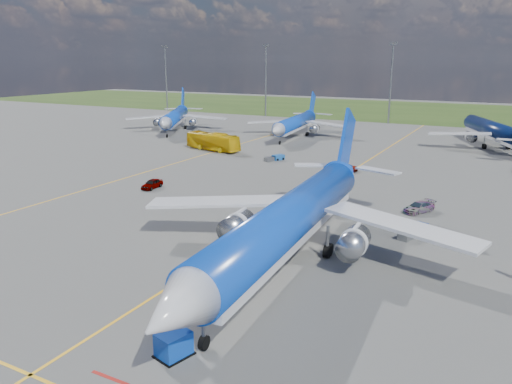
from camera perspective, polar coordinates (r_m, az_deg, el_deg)
The scene contains 15 objects.
ground at distance 47.28m, azimuth -4.98°, elevation -7.68°, with size 400.00×400.00×0.00m, color #51514E.
grass_strip at distance 188.92m, azimuth 20.70°, elevation 8.52°, with size 400.00×80.00×0.01m, color #2D4719.
taxiway_lines at distance 70.84m, azimuth 7.32°, elevation 0.01°, with size 60.25×160.00×0.02m.
floodlight_masts at distance 147.29m, azimuth 22.92°, elevation 11.66°, with size 202.20×0.50×22.70m.
bg_jet_nw at distance 133.57m, azimuth -9.21°, elevation 6.98°, with size 28.85×37.86×9.92m, color blue, non-canonical shape.
bg_jet_nnw at distance 121.20m, azimuth 4.52°, elevation 6.32°, with size 27.80×36.49×9.56m, color blue, non-canonical shape.
bg_jet_n at distance 117.98m, azimuth 25.29°, elevation 4.69°, with size 29.66×38.93×10.20m, color #071640, non-canonical shape.
main_airliner at distance 46.35m, azimuth 3.70°, elevation -8.13°, with size 35.19×46.19×12.10m, color blue, non-canonical shape.
uld_container at distance 33.20m, azimuth -9.40°, elevation -16.80°, with size 1.59×1.99×1.59m, color #0D43BE.
apron_bus at distance 102.79m, azimuth -4.96°, elevation 5.76°, with size 3.01×12.85×3.58m, color yellow.
service_car_a at distance 73.65m, azimuth -11.80°, elevation 0.92°, with size 1.59×3.95×1.35m, color #999999.
service_car_b at distance 85.05m, azimuth 10.23°, elevation 2.83°, with size 2.00×4.35×1.21m, color #999999.
service_car_c at distance 64.05m, azimuth 18.13°, elevation -1.65°, with size 1.84×4.52×1.31m, color #999999.
baggage_tug_w at distance 55.59m, azimuth 17.58°, elevation -4.30°, with size 2.48×4.69×1.02m.
baggage_tug_c at distance 92.29m, azimuth 2.19°, elevation 3.90°, with size 2.69×4.31×0.95m.
Camera 1 is at (23.91, -36.52, 18.18)m, focal length 35.00 mm.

